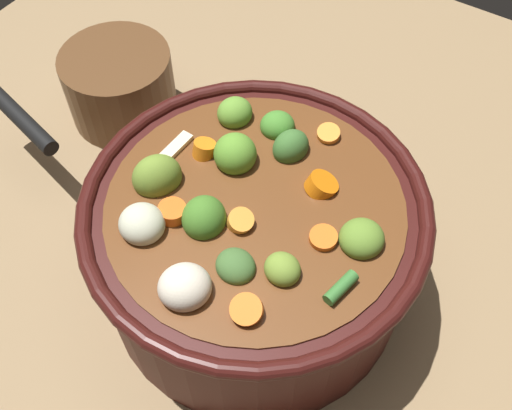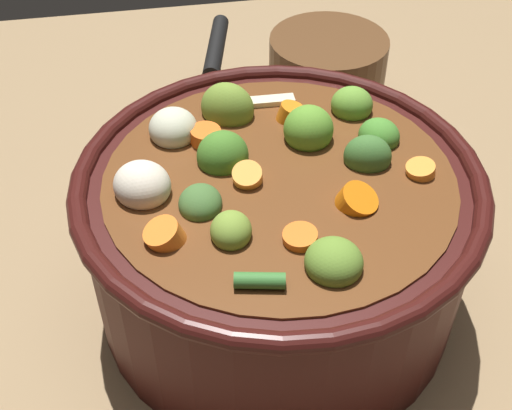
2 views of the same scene
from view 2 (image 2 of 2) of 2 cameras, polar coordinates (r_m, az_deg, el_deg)
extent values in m
plane|color=#8C704C|center=(0.58, 1.69, -7.55)|extent=(1.10, 1.10, 0.00)
cylinder|color=#38110F|center=(0.53, 1.82, -3.09)|extent=(0.29, 0.29, 0.13)
torus|color=#38110F|center=(0.48, 1.99, 2.22)|extent=(0.30, 0.30, 0.01)
cylinder|color=brown|center=(0.52, 1.84, -2.69)|extent=(0.25, 0.25, 0.12)
ellipsoid|color=#3C6B2E|center=(0.50, 9.44, 4.09)|extent=(0.04, 0.04, 0.03)
ellipsoid|color=#437826|center=(0.50, -2.85, 4.20)|extent=(0.04, 0.04, 0.04)
ellipsoid|color=#639733|center=(0.55, 8.13, 8.43)|extent=(0.04, 0.04, 0.03)
ellipsoid|color=#45852D|center=(0.52, 10.38, 5.78)|extent=(0.04, 0.04, 0.03)
ellipsoid|color=olive|center=(0.44, -2.13, -2.19)|extent=(0.03, 0.03, 0.02)
ellipsoid|color=#416830|center=(0.46, -4.74, 0.13)|extent=(0.04, 0.04, 0.02)
ellipsoid|color=#5C952E|center=(0.52, 4.47, 6.41)|extent=(0.05, 0.05, 0.04)
ellipsoid|color=olive|center=(0.54, -2.44, 8.19)|extent=(0.06, 0.05, 0.04)
ellipsoid|color=olive|center=(0.42, 6.61, -4.85)|extent=(0.05, 0.05, 0.03)
cylinder|color=orange|center=(0.48, -0.76, 2.46)|extent=(0.03, 0.03, 0.02)
cylinder|color=orange|center=(0.44, 4.39, -2.80)|extent=(0.03, 0.03, 0.01)
cylinder|color=orange|center=(0.50, 13.78, 2.77)|extent=(0.03, 0.03, 0.01)
cylinder|color=orange|center=(0.52, -4.29, 5.60)|extent=(0.03, 0.03, 0.02)
cylinder|color=orange|center=(0.47, 8.53, 0.27)|extent=(0.04, 0.04, 0.02)
cylinder|color=orange|center=(0.54, 2.91, 7.57)|extent=(0.03, 0.02, 0.02)
cylinder|color=orange|center=(0.44, -7.71, -2.70)|extent=(0.03, 0.03, 0.02)
ellipsoid|color=beige|center=(0.47, -9.65, 1.84)|extent=(0.06, 0.06, 0.03)
ellipsoid|color=beige|center=(0.52, -7.04, 6.47)|extent=(0.04, 0.04, 0.03)
cylinder|color=#377331|center=(0.41, 0.31, -6.43)|extent=(0.03, 0.02, 0.01)
cube|color=beige|center=(0.56, 1.20, 8.81)|extent=(0.04, 0.01, 0.01)
cylinder|color=brown|center=(0.76, 6.01, 10.95)|extent=(0.13, 0.13, 0.09)
cylinder|color=black|center=(0.75, -3.40, 13.23)|extent=(0.04, 0.12, 0.02)
camera|label=1|loc=(0.28, -73.03, 41.91)|focal=41.84mm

